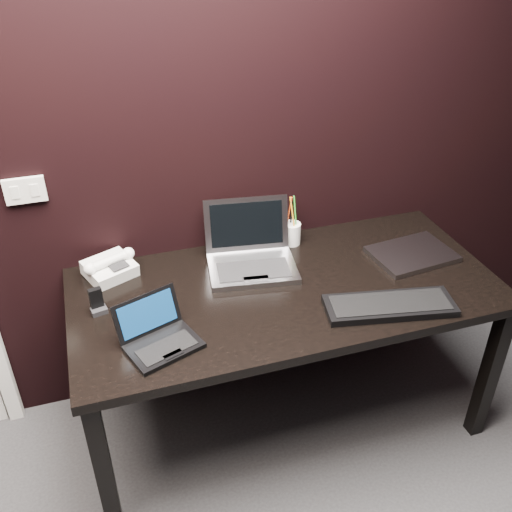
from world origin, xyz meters
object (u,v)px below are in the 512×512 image
object	(u,v)px
pen_cup	(292,233)
closed_laptop	(412,254)
desk_phone	(110,268)
mobile_phone	(97,303)
silver_laptop	(251,256)
desk	(286,302)
ext_keyboard	(390,306)
netbook	(159,337)

from	to	relation	value
pen_cup	closed_laptop	bearing A→B (deg)	-29.86
desk_phone	mobile_phone	bearing A→B (deg)	-106.79
silver_laptop	closed_laptop	bearing A→B (deg)	-12.00
desk	ext_keyboard	bearing A→B (deg)	-38.52
silver_laptop	pen_cup	distance (m)	0.25
silver_laptop	mobile_phone	xyz separation A→B (m)	(-0.64, -0.13, -0.01)
desk	desk_phone	world-z (taller)	desk_phone
desk_phone	mobile_phone	size ratio (longest dim) A/B	2.34
desk_phone	pen_cup	world-z (taller)	pen_cup
desk	closed_laptop	bearing A→B (deg)	4.04
pen_cup	netbook	bearing A→B (deg)	-143.80
desk	silver_laptop	bearing A→B (deg)	115.78
desk_phone	closed_laptop	bearing A→B (deg)	-11.07
closed_laptop	pen_cup	world-z (taller)	pen_cup
mobile_phone	closed_laptop	bearing A→B (deg)	-0.87
ext_keyboard	mobile_phone	xyz separation A→B (m)	(-1.05, 0.32, 0.02)
closed_laptop	mobile_phone	world-z (taller)	mobile_phone
desk	ext_keyboard	world-z (taller)	ext_keyboard
desk_phone	pen_cup	bearing A→B (deg)	1.23
desk	ext_keyboard	xyz separation A→B (m)	(0.32, -0.26, 0.09)
pen_cup	silver_laptop	bearing A→B (deg)	-152.59
pen_cup	ext_keyboard	bearing A→B (deg)	-71.69
netbook	closed_laptop	xyz separation A→B (m)	(1.13, 0.23, -0.02)
silver_laptop	desk_phone	bearing A→B (deg)	170.04
ext_keyboard	pen_cup	size ratio (longest dim) A/B	2.19
desk_phone	desk	bearing A→B (deg)	-23.49
desk	closed_laptop	xyz separation A→B (m)	(0.59, 0.04, 0.09)
ext_keyboard	desk	bearing A→B (deg)	141.48
desk	mobile_phone	xyz separation A→B (m)	(-0.73, 0.06, 0.12)
silver_laptop	closed_laptop	xyz separation A→B (m)	(0.68, -0.15, -0.04)
desk	ext_keyboard	size ratio (longest dim) A/B	3.33
silver_laptop	mobile_phone	bearing A→B (deg)	-168.91
ext_keyboard	desk_phone	xyz separation A→B (m)	(-0.98, 0.54, 0.03)
netbook	closed_laptop	size ratio (longest dim) A/B	0.82
netbook	closed_laptop	bearing A→B (deg)	11.57
netbook	pen_cup	bearing A→B (deg)	36.20
netbook	desk_phone	bearing A→B (deg)	104.26
desk	pen_cup	world-z (taller)	pen_cup
desk	desk_phone	distance (m)	0.73
ext_keyboard	mobile_phone	world-z (taller)	mobile_phone
ext_keyboard	desk_phone	distance (m)	1.12
netbook	ext_keyboard	xyz separation A→B (m)	(0.86, -0.07, -0.02)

